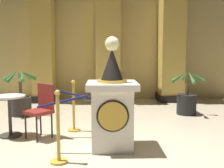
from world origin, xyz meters
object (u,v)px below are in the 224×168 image
at_px(potted_palm_left, 21,100).
at_px(potted_palm_right, 187,100).
at_px(pedestal_clock, 112,106).
at_px(cafe_table, 10,110).
at_px(stanchion_near, 74,113).
at_px(cafe_chair_red, 42,106).
at_px(stanchion_far, 58,138).

bearing_deg(potted_palm_left, potted_palm_right, -0.04).
xyz_separation_m(pedestal_clock, cafe_table, (-1.83, 0.66, -0.19)).
distance_m(stanchion_near, potted_palm_left, 1.94).
bearing_deg(cafe_chair_red, stanchion_far, -67.22).
distance_m(stanchion_far, cafe_chair_red, 1.24).
bearing_deg(cafe_table, pedestal_clock, -19.73).
bearing_deg(cafe_chair_red, potted_palm_left, 117.32).
height_order(pedestal_clock, cafe_chair_red, pedestal_clock).
height_order(pedestal_clock, stanchion_far, pedestal_clock).
bearing_deg(cafe_chair_red, stanchion_near, 37.67).
xyz_separation_m(potted_palm_right, cafe_table, (-3.73, -1.63, 0.13)).
height_order(pedestal_clock, potted_palm_left, pedestal_clock).
bearing_deg(potted_palm_left, stanchion_near, -43.24).
xyz_separation_m(stanchion_far, cafe_chair_red, (-0.47, 1.13, 0.22)).
bearing_deg(pedestal_clock, cafe_table, 160.27).
distance_m(stanchion_near, stanchion_far, 1.53).
height_order(pedestal_clock, stanchion_near, pedestal_clock).
distance_m(stanchion_near, cafe_chair_red, 0.69).
bearing_deg(stanchion_far, cafe_table, 131.31).
relative_size(potted_palm_right, cafe_table, 1.47).
height_order(stanchion_far, potted_palm_left, potted_palm_left).
distance_m(pedestal_clock, stanchion_near, 1.24).
bearing_deg(potted_palm_right, potted_palm_left, 179.96).
distance_m(stanchion_near, potted_palm_right, 2.93).
xyz_separation_m(pedestal_clock, cafe_chair_red, (-1.23, 0.56, -0.10)).
bearing_deg(cafe_chair_red, pedestal_clock, -24.63).
relative_size(cafe_table, cafe_chair_red, 0.78).
relative_size(potted_palm_left, cafe_table, 1.54).
xyz_separation_m(pedestal_clock, stanchion_near, (-0.71, 0.96, -0.33)).
bearing_deg(stanchion_near, cafe_chair_red, -142.33).
bearing_deg(stanchion_near, stanchion_far, -91.66).
xyz_separation_m(potted_palm_left, potted_palm_right, (4.02, -0.00, -0.02)).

